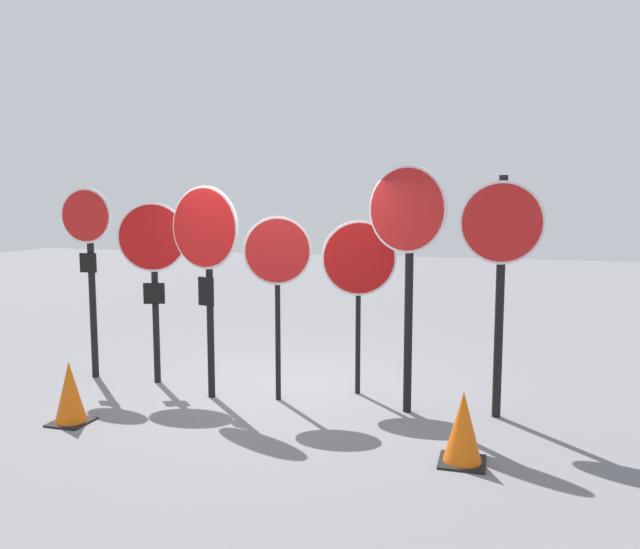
{
  "coord_description": "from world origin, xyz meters",
  "views": [
    {
      "loc": [
        2.49,
        -6.75,
        2.24
      ],
      "look_at": [
        0.51,
        0.0,
        1.45
      ],
      "focal_mm": 35.0,
      "sensor_mm": 36.0,
      "label": 1
    }
  ],
  "objects": [
    {
      "name": "ground_plane",
      "position": [
        0.0,
        0.0,
        0.0
      ],
      "size": [
        40.0,
        40.0,
        0.0
      ],
      "primitive_type": "plane",
      "color": "slate"
    },
    {
      "name": "stop_sign_0",
      "position": [
        -2.56,
        0.0,
        1.68
      ],
      "size": [
        0.7,
        0.16,
        2.45
      ],
      "rotation": [
        0.0,
        0.0,
        0.07
      ],
      "color": "black",
      "rests_on": "ground"
    },
    {
      "name": "stop_sign_1",
      "position": [
        -1.64,
        0.0,
        1.6
      ],
      "size": [
        0.81,
        0.33,
        2.27
      ],
      "rotation": [
        0.0,
        0.0,
        0.35
      ],
      "color": "black",
      "rests_on": "ground"
    },
    {
      "name": "stop_sign_2",
      "position": [
        -0.74,
        -0.36,
        1.73
      ],
      "size": [
        0.92,
        0.26,
        2.45
      ],
      "rotation": [
        0.0,
        0.0,
        -0.25
      ],
      "color": "black",
      "rests_on": "ground"
    },
    {
      "name": "stop_sign_3",
      "position": [
        0.08,
        -0.22,
        1.57
      ],
      "size": [
        0.72,
        0.32,
        2.12
      ],
      "rotation": [
        0.0,
        0.0,
        0.39
      ],
      "color": "black",
      "rests_on": "ground"
    },
    {
      "name": "stop_sign_4",
      "position": [
        0.9,
        0.26,
        1.52
      ],
      "size": [
        0.84,
        0.3,
        2.06
      ],
      "rotation": [
        0.0,
        0.0,
        0.31
      ],
      "color": "black",
      "rests_on": "ground"
    },
    {
      "name": "stop_sign_5",
      "position": [
        1.53,
        -0.23,
        1.88
      ],
      "size": [
        0.87,
        0.36,
        2.65
      ],
      "rotation": [
        0.0,
        0.0,
        -0.37
      ],
      "color": "black",
      "rests_on": "ground"
    },
    {
      "name": "stop_sign_6",
      "position": [
        2.48,
        -0.13,
        1.75
      ],
      "size": [
        0.85,
        0.18,
        2.54
      ],
      "rotation": [
        0.0,
        0.0,
        -0.08
      ],
      "color": "black",
      "rests_on": "ground"
    },
    {
      "name": "traffic_cone_0",
      "position": [
        -1.72,
        -1.51,
        0.32
      ],
      "size": [
        0.38,
        0.38,
        0.65
      ],
      "color": "black",
      "rests_on": "ground"
    },
    {
      "name": "traffic_cone_1",
      "position": [
        2.21,
        -1.4,
        0.32
      ],
      "size": [
        0.4,
        0.4,
        0.64
      ],
      "color": "black",
      "rests_on": "ground"
    }
  ]
}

